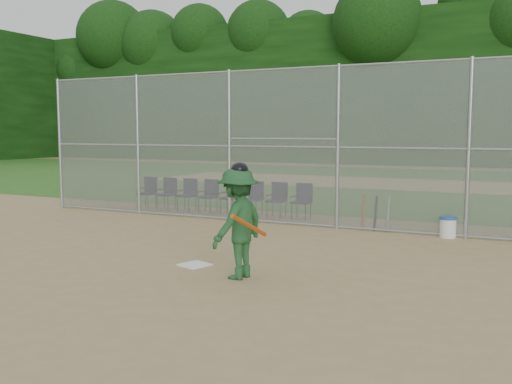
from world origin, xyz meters
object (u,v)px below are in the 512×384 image
at_px(chair_0, 146,193).
at_px(home_plate, 195,265).
at_px(batter_at_plate, 238,222).
at_px(water_cooler, 448,227).

bearing_deg(chair_0, home_plate, -47.45).
xyz_separation_m(home_plate, batter_at_plate, (1.11, -0.44, 0.90)).
xyz_separation_m(water_cooler, chair_0, (-9.23, 1.23, 0.24)).
height_order(batter_at_plate, water_cooler, batter_at_plate).
height_order(home_plate, chair_0, chair_0).
height_order(home_plate, batter_at_plate, batter_at_plate).
bearing_deg(water_cooler, batter_at_plate, -116.55).
distance_m(water_cooler, chair_0, 9.31).
xyz_separation_m(home_plate, water_cooler, (3.71, 4.78, 0.23)).
bearing_deg(chair_0, water_cooler, -7.58).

